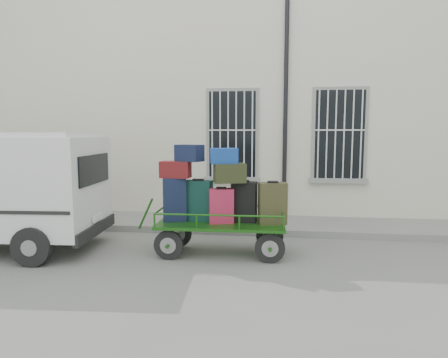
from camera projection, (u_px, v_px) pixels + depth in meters
name	position (u px, v px, depth m)	size (l,w,h in m)	color
ground	(236.00, 254.00, 7.60)	(80.00, 80.00, 0.00)	slate
building	(253.00, 110.00, 12.67)	(24.00, 5.15, 6.00)	beige
sidewalk	(245.00, 224.00, 9.76)	(24.00, 1.70, 0.15)	slate
luggage_cart	(218.00, 202.00, 7.49)	(2.84, 1.12, 2.07)	black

